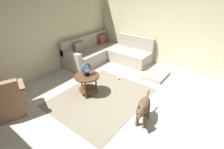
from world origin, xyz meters
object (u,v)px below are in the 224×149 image
object	(u,v)px
side_table	(87,80)
dog_toy_ball	(118,78)
armchair	(6,103)
sectional_couch	(106,53)
dog	(143,108)
dog_bed_mat	(156,75)
torus_sculpture	(86,69)

from	to	relation	value
side_table	dog_toy_ball	xyz separation A→B (m)	(1.04, -0.19, -0.37)
armchair	sectional_couch	bearing A→B (deg)	22.79
dog	side_table	bearing A→B (deg)	-16.77
armchair	side_table	bearing A→B (deg)	-6.73
sectional_couch	armchair	world-z (taller)	same
side_table	dog_bed_mat	distance (m)	2.18
sectional_couch	torus_sculpture	size ratio (longest dim) A/B	6.90
dog	dog_toy_ball	world-z (taller)	dog
dog_toy_ball	torus_sculpture	bearing A→B (deg)	169.58
dog_bed_mat	dog_toy_ball	distance (m)	1.18
dog_bed_mat	dog	distance (m)	2.09
side_table	armchair	bearing A→B (deg)	153.24
side_table	dog_toy_ball	world-z (taller)	side_table
sectional_couch	armchair	xyz separation A→B (m)	(-3.48, -0.17, 0.03)
sectional_couch	dog_toy_ball	world-z (taller)	sectional_couch
dog_toy_ball	dog	bearing A→B (deg)	-129.01
side_table	dog_bed_mat	world-z (taller)	side_table
side_table	sectional_couch	bearing A→B (deg)	26.44
dog	dog_bed_mat	bearing A→B (deg)	-87.96
dog_bed_mat	dog	bearing A→B (deg)	-163.77
armchair	side_table	world-z (taller)	armchair
side_table	dog_toy_ball	size ratio (longest dim) A/B	6.95
side_table	dog	distance (m)	1.57
armchair	dog_toy_ball	bearing A→B (deg)	-0.57
dog_bed_mat	dog	size ratio (longest dim) A/B	0.96
armchair	dog	distance (m)	2.78
dog_toy_ball	sectional_couch	bearing A→B (deg)	52.59
sectional_couch	armchair	size ratio (longest dim) A/B	2.35
dog_bed_mat	side_table	bearing A→B (deg)	152.68
sectional_couch	dog_toy_ball	distance (m)	1.46
dog_toy_ball	armchair	bearing A→B (deg)	159.40
sectional_couch	dog	size ratio (longest dim) A/B	2.70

